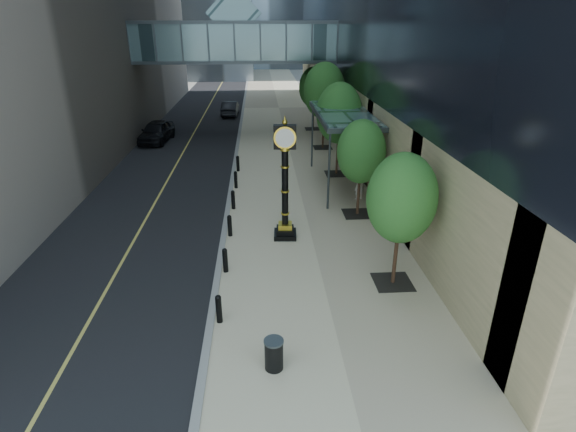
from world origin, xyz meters
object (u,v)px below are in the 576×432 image
at_px(trash_bin, 274,355).
at_px(pedestrian, 359,185).
at_px(car_far, 230,108).
at_px(street_clock, 285,189).
at_px(car_near, 156,131).

bearing_deg(trash_bin, pedestrian, 68.32).
relative_size(pedestrian, car_far, 0.36).
height_order(trash_bin, car_far, car_far).
distance_m(street_clock, car_far, 29.25).
xyz_separation_m(street_clock, car_near, (-9.35, 18.22, -1.51)).
height_order(street_clock, trash_bin, street_clock).
bearing_deg(street_clock, pedestrian, 49.25).
height_order(pedestrian, car_near, car_near).
bearing_deg(car_near, street_clock, -56.80).
bearing_deg(car_far, pedestrian, 111.17).
xyz_separation_m(car_near, car_far, (5.35, 10.71, -0.12)).
bearing_deg(car_far, trash_bin, 97.37).
distance_m(street_clock, trash_bin, 8.61).
bearing_deg(car_near, pedestrian, -39.25).
bearing_deg(pedestrian, street_clock, 26.57).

